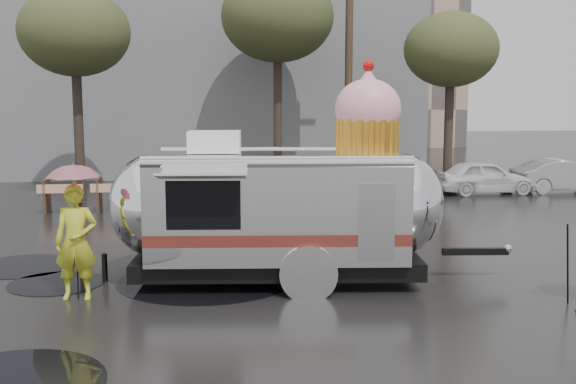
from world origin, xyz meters
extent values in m
plane|color=black|center=(0.00, 0.00, 0.00)|extent=(120.00, 120.00, 0.00)
cylinder|color=black|center=(-5.69, 1.87, 0.01)|extent=(1.72, 1.72, 0.01)
cylinder|color=black|center=(-6.60, 3.29, 0.01)|extent=(2.07, 2.07, 0.01)
cylinder|color=black|center=(-3.01, 1.71, 0.01)|extent=(3.23, 3.23, 0.01)
cube|color=slate|center=(-4.00, 24.00, 6.50)|extent=(22.00, 12.00, 13.00)
cylinder|color=#473323|center=(2.50, 14.00, 4.50)|extent=(0.28, 0.28, 9.00)
cylinder|color=#382D26|center=(-7.00, 13.00, 2.93)|extent=(0.32, 0.32, 5.85)
ellipsoid|color=#353E21|center=(-7.00, 13.00, 5.52)|extent=(3.64, 3.64, 2.86)
cylinder|color=#382D26|center=(0.00, 15.00, 3.38)|extent=(0.32, 0.32, 6.75)
ellipsoid|color=#353E21|center=(0.00, 15.00, 6.38)|extent=(4.20, 4.20, 3.30)
cylinder|color=#382D26|center=(6.00, 13.00, 2.70)|extent=(0.32, 0.32, 5.40)
ellipsoid|color=#353E21|center=(6.00, 13.00, 5.10)|extent=(3.36, 3.36, 2.64)
cube|color=#473323|center=(-7.50, 10.00, 0.50)|extent=(0.08, 0.80, 1.00)
cube|color=#473323|center=(-6.60, 10.00, 0.50)|extent=(0.08, 0.80, 1.00)
cube|color=#E5590C|center=(-7.05, 9.62, 0.75)|extent=(1.30, 0.04, 0.25)
cube|color=#473323|center=(-6.00, 10.00, 0.50)|extent=(0.08, 0.80, 1.00)
cube|color=#473323|center=(-5.10, 10.00, 0.50)|extent=(0.08, 0.80, 1.00)
cube|color=#E5590C|center=(-5.55, 9.62, 0.75)|extent=(1.30, 0.04, 0.25)
cube|color=#473323|center=(-4.50, 10.00, 0.50)|extent=(0.08, 0.80, 1.00)
cube|color=#473323|center=(-3.60, 10.00, 0.50)|extent=(0.08, 0.80, 1.00)
cube|color=#E5590C|center=(-4.05, 9.62, 0.75)|extent=(1.30, 0.04, 0.25)
imported|color=silver|center=(7.00, 12.00, 0.70)|extent=(4.00, 1.80, 1.40)
imported|color=#B2B2B7|center=(10.00, 12.00, 0.70)|extent=(4.00, 1.80, 1.40)
cube|color=silver|center=(-1.70, 1.56, 1.43)|extent=(4.72, 2.84, 1.84)
ellipsoid|color=silver|center=(0.53, 1.31, 1.43)|extent=(1.78, 2.50, 1.84)
ellipsoid|color=silver|center=(-3.93, 1.82, 1.43)|extent=(1.78, 2.50, 1.84)
cube|color=black|center=(-1.70, 1.56, 0.36)|extent=(5.30, 2.60, 0.31)
cylinder|color=black|center=(-1.32, 0.46, 0.36)|extent=(0.73, 0.30, 0.71)
cylinder|color=black|center=(-1.08, 2.55, 0.36)|extent=(0.73, 0.30, 0.71)
cylinder|color=silver|center=(-1.33, 0.32, 0.41)|extent=(0.98, 0.21, 0.98)
cube|color=black|center=(1.94, 1.15, 0.51)|extent=(1.23, 0.26, 0.12)
sphere|color=silver|center=(2.55, 1.08, 0.56)|extent=(0.18, 0.18, 0.16)
cylinder|color=black|center=(-4.84, 1.92, 0.25)|extent=(0.11, 0.11, 0.51)
cube|color=maroon|center=(-1.84, 0.40, 0.97)|extent=(4.46, 0.54, 0.20)
cube|color=maroon|center=(-1.57, 2.72, 0.97)|extent=(4.46, 0.54, 0.20)
cube|color=black|center=(-3.05, 0.53, 1.58)|extent=(1.22, 0.17, 0.82)
cube|color=#B4B0A6|center=(-3.08, 0.28, 2.09)|extent=(1.48, 0.66, 0.15)
cube|color=silver|center=(-0.22, 0.20, 1.27)|extent=(0.61, 0.10, 1.33)
cube|color=white|center=(-2.82, 1.69, 2.55)|extent=(0.99, 0.76, 0.39)
cylinder|color=gold|center=(-0.08, 1.38, 2.65)|extent=(1.17, 1.17, 0.61)
ellipsoid|color=#FFB3BF|center=(-0.08, 1.38, 3.14)|extent=(1.31, 1.31, 1.06)
cone|color=#FFB3BF|center=(-0.08, 1.38, 3.67)|extent=(0.56, 0.56, 0.41)
sphere|color=red|center=(-0.08, 1.38, 3.90)|extent=(0.23, 0.23, 0.20)
imported|color=gold|center=(-5.15, 0.84, 0.96)|extent=(0.73, 0.51, 1.92)
imported|color=pink|center=(-5.15, 0.84, 1.91)|extent=(1.07, 1.07, 0.73)
cylinder|color=black|center=(-5.15, 0.84, 0.83)|extent=(0.02, 0.02, 1.65)
cylinder|color=black|center=(2.72, -0.64, 0.67)|extent=(0.23, 0.23, 1.37)
camera|label=1|loc=(-3.20, -10.45, 3.28)|focal=42.00mm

